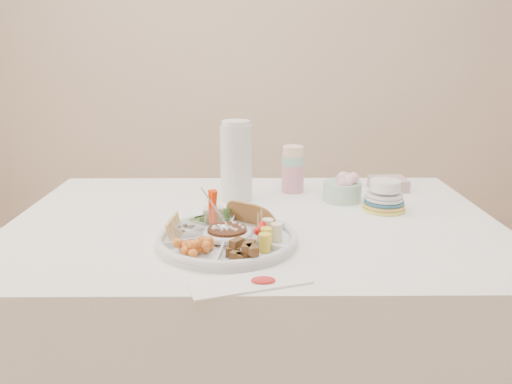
{
  "coord_description": "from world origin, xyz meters",
  "views": [
    {
      "loc": [
        -0.01,
        -1.49,
        1.28
      ],
      "look_at": [
        0.0,
        -0.11,
        0.88
      ],
      "focal_mm": 35.0,
      "sensor_mm": 36.0,
      "label": 1
    }
  ],
  "objects_px": {
    "dining_table": "(254,325)",
    "plate_stack": "(384,197)",
    "thermos": "(236,160)",
    "party_tray": "(227,236)"
  },
  "relations": [
    {
      "from": "dining_table",
      "to": "plate_stack",
      "type": "relative_size",
      "value": 10.72
    },
    {
      "from": "dining_table",
      "to": "party_tray",
      "type": "height_order",
      "value": "party_tray"
    },
    {
      "from": "dining_table",
      "to": "thermos",
      "type": "xyz_separation_m",
      "value": [
        -0.06,
        0.21,
        0.52
      ]
    },
    {
      "from": "party_tray",
      "to": "thermos",
      "type": "distance_m",
      "value": 0.43
    },
    {
      "from": "dining_table",
      "to": "plate_stack",
      "type": "bearing_deg",
      "value": 11.34
    },
    {
      "from": "party_tray",
      "to": "plate_stack",
      "type": "bearing_deg",
      "value": 30.1
    },
    {
      "from": "dining_table",
      "to": "thermos",
      "type": "relative_size",
      "value": 5.31
    },
    {
      "from": "dining_table",
      "to": "thermos",
      "type": "distance_m",
      "value": 0.57
    },
    {
      "from": "thermos",
      "to": "plate_stack",
      "type": "bearing_deg",
      "value": -13.89
    },
    {
      "from": "thermos",
      "to": "plate_stack",
      "type": "xyz_separation_m",
      "value": [
        0.49,
        -0.12,
        -0.1
      ]
    }
  ]
}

